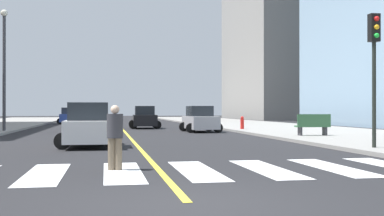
# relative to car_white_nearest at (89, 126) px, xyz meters

# --- Properties ---
(ground_plane) EXTENTS (220.00, 220.00, 0.00)m
(ground_plane) POSITION_rel_car_white_nearest_xyz_m (1.97, -12.18, -0.83)
(ground_plane) COLOR black
(sidewalk_kerb_east) EXTENTS (10.00, 120.00, 0.15)m
(sidewalk_kerb_east) POSITION_rel_car_white_nearest_xyz_m (14.17, 7.82, -0.76)
(sidewalk_kerb_east) COLOR gray
(sidewalk_kerb_east) RESTS_ON ground
(crosswalk_paint) EXTENTS (13.50, 4.00, 0.01)m
(crosswalk_paint) POSITION_rel_car_white_nearest_xyz_m (1.97, -8.18, -0.83)
(crosswalk_paint) COLOR silver
(crosswalk_paint) RESTS_ON ground
(lane_divider_paint) EXTENTS (0.16, 80.00, 0.01)m
(lane_divider_paint) POSITION_rel_car_white_nearest_xyz_m (1.97, 27.82, -0.83)
(lane_divider_paint) COLOR yellow
(lane_divider_paint) RESTS_ON ground
(parking_garage_concrete) EXTENTS (18.00, 24.00, 26.54)m
(parking_garage_concrete) POSITION_rel_car_white_nearest_xyz_m (31.00, 54.76, 12.43)
(parking_garage_concrete) COLOR gray
(parking_garage_concrete) RESTS_ON ground
(car_white_nearest) EXTENTS (2.50, 4.00, 1.79)m
(car_white_nearest) POSITION_rel_car_white_nearest_xyz_m (0.00, 0.00, 0.00)
(car_white_nearest) COLOR silver
(car_white_nearest) RESTS_ON ground
(car_black_second) EXTENTS (2.60, 4.08, 1.80)m
(car_black_second) POSITION_rel_car_white_nearest_xyz_m (3.77, 18.70, 0.00)
(car_black_second) COLOR black
(car_black_second) RESTS_ON ground
(car_red_third) EXTENTS (3.02, 4.70, 2.06)m
(car_red_third) POSITION_rel_car_white_nearest_xyz_m (-3.26, 47.02, 0.13)
(car_red_third) COLOR red
(car_red_third) RESTS_ON ground
(car_silver_fourth) EXTENTS (2.53, 3.98, 1.75)m
(car_silver_fourth) POSITION_rel_car_white_nearest_xyz_m (6.97, 11.94, -0.02)
(car_silver_fourth) COLOR #B7B7BC
(car_silver_fourth) RESTS_ON ground
(car_blue_fifth) EXTENTS (2.50, 3.91, 1.72)m
(car_blue_fifth) POSITION_rel_car_white_nearest_xyz_m (-3.00, 32.21, -0.03)
(car_blue_fifth) COLOR #2D479E
(car_blue_fifth) RESTS_ON ground
(traffic_light_near_corner) EXTENTS (0.36, 0.41, 4.79)m
(traffic_light_near_corner) POSITION_rel_car_white_nearest_xyz_m (10.15, -4.10, 2.68)
(traffic_light_near_corner) COLOR black
(traffic_light_near_corner) RESTS_ON sidewalk_kerb_east
(park_bench) EXTENTS (1.83, 0.68, 1.12)m
(park_bench) POSITION_rel_car_white_nearest_xyz_m (11.39, 3.78, -0.15)
(park_bench) COLOR #33603D
(park_bench) RESTS_ON sidewalk_kerb_east
(pedestrian_crossing) EXTENTS (0.40, 0.40, 1.62)m
(pedestrian_crossing) POSITION_rel_car_white_nearest_xyz_m (0.89, -7.75, 0.06)
(pedestrian_crossing) COLOR brown
(pedestrian_crossing) RESTS_ON ground
(fire_hydrant) EXTENTS (0.26, 0.26, 0.89)m
(fire_hydrant) POSITION_rel_car_white_nearest_xyz_m (10.13, 12.62, -0.26)
(fire_hydrant) COLOR red
(fire_hydrant) RESTS_ON sidewalk_kerb_east
(street_lamp) EXTENTS (0.44, 0.44, 7.82)m
(street_lamp) POSITION_rel_car_white_nearest_xyz_m (-5.75, 12.73, 3.90)
(street_lamp) COLOR #38383D
(street_lamp) RESTS_ON sidewalk_kerb_west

